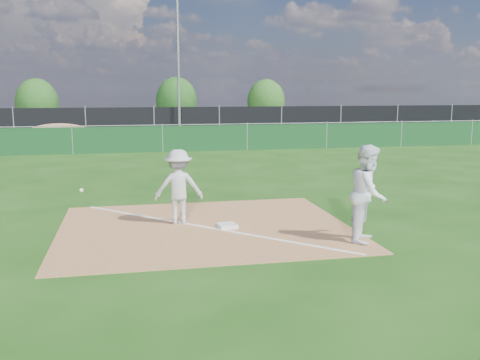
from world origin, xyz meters
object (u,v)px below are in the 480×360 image
object	(u,v)px
car_left	(58,121)
car_mid	(119,122)
light_pole	(178,70)
tree_mid	(177,101)
play_at_first	(179,187)
tree_left	(37,102)
runner	(369,193)
car_right	(213,121)
tree_right	(266,101)
first_base	(227,226)

from	to	relation	value
car_left	car_mid	bearing A→B (deg)	-101.48
car_left	car_mid	size ratio (longest dim) A/B	1.14
light_pole	tree_mid	xyz separation A→B (m)	(0.76, 10.36, -2.03)
play_at_first	tree_left	bearing A→B (deg)	103.84
tree_left	tree_mid	world-z (taller)	tree_mid
runner	car_left	xyz separation A→B (m)	(-8.96, 27.72, -0.12)
car_left	tree_left	world-z (taller)	tree_left
light_pole	car_mid	xyz separation A→B (m)	(-3.65, 4.38, -3.31)
car_right	car_mid	bearing A→B (deg)	98.42
tree_right	first_base	bearing A→B (deg)	-105.83
tree_left	first_base	bearing A→B (deg)	-74.82
car_mid	tree_left	world-z (taller)	tree_left
light_pole	runner	world-z (taller)	light_pole
car_left	tree_right	size ratio (longest dim) A/B	1.27
play_at_first	tree_mid	bearing A→B (deg)	85.01
first_base	car_mid	distance (m)	26.34
car_left	tree_right	bearing A→B (deg)	-78.46
play_at_first	car_mid	bearing A→B (deg)	93.69
first_base	play_at_first	distance (m)	1.36
first_base	tree_left	world-z (taller)	tree_left
play_at_first	car_left	bearing A→B (deg)	102.19
tree_left	tree_right	size ratio (longest dim) A/B	1.00
first_base	tree_right	distance (m)	34.00
first_base	tree_mid	world-z (taller)	tree_mid
car_mid	tree_right	world-z (taller)	tree_right
light_pole	tree_left	distance (m)	14.03
first_base	play_at_first	xyz separation A→B (m)	(-0.94, 0.61, 0.76)
car_mid	car_right	size ratio (longest dim) A/B	0.92
car_left	car_right	distance (m)	10.46
car_mid	tree_mid	xyz separation A→B (m)	(4.41, 5.98, 1.28)
runner	tree_right	distance (m)	34.80
play_at_first	tree_left	xyz separation A→B (m)	(-7.67, 31.16, 1.07)
light_pole	tree_mid	world-z (taller)	light_pole
car_mid	car_right	distance (m)	6.60
play_at_first	car_mid	xyz separation A→B (m)	(-1.65, 25.60, -0.13)
light_pole	play_at_first	xyz separation A→B (m)	(-2.00, -21.22, -3.18)
light_pole	car_right	bearing A→B (deg)	61.78
runner	tree_left	world-z (taller)	tree_left
car_left	car_mid	world-z (taller)	car_left
first_base	tree_mid	size ratio (longest dim) A/B	0.10
car_right	tree_right	world-z (taller)	tree_right
tree_mid	tree_left	bearing A→B (deg)	-177.69
tree_mid	tree_right	world-z (taller)	tree_mid
play_at_first	car_right	size ratio (longest dim) A/B	0.58
tree_left	light_pole	bearing A→B (deg)	-45.78
first_base	tree_right	size ratio (longest dim) A/B	0.10
tree_mid	tree_right	xyz separation A→B (m)	(7.45, 0.48, -0.08)
car_right	tree_left	distance (m)	13.42
first_base	car_right	xyz separation A→B (m)	(3.93, 27.19, 0.60)
runner	tree_mid	world-z (taller)	tree_mid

